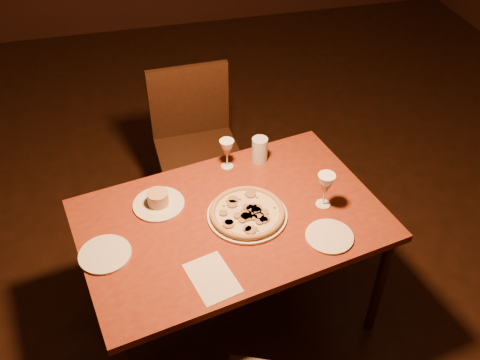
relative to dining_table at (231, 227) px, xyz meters
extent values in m
plane|color=black|center=(0.28, 0.17, -0.66)|extent=(7.00, 7.00, 0.00)
cube|color=brown|center=(0.00, 0.00, 0.04)|extent=(1.48, 1.10, 0.04)
cylinder|color=black|center=(-0.67, 0.26, -0.32)|extent=(0.05, 0.05, 0.68)
cylinder|color=black|center=(0.67, -0.26, -0.32)|extent=(0.05, 0.05, 0.68)
cylinder|color=black|center=(0.54, 0.48, -0.32)|extent=(0.05, 0.05, 0.68)
cube|color=black|center=(-0.01, 0.76, -0.16)|extent=(0.48, 0.48, 0.04)
cube|color=black|center=(-0.02, 0.98, 0.09)|extent=(0.47, 0.05, 0.45)
cylinder|color=black|center=(-0.20, 0.56, -0.42)|extent=(0.04, 0.04, 0.48)
cylinder|color=black|center=(-0.21, 0.94, -0.42)|extent=(0.04, 0.04, 0.48)
cylinder|color=black|center=(0.18, 0.58, -0.42)|extent=(0.04, 0.04, 0.48)
cylinder|color=black|center=(0.17, 0.95, -0.42)|extent=(0.04, 0.04, 0.48)
cylinder|color=silver|center=(0.07, -0.01, 0.07)|extent=(0.36, 0.36, 0.01)
cylinder|color=beige|center=(0.07, -0.01, 0.08)|extent=(0.33, 0.33, 0.01)
torus|color=tan|center=(0.07, -0.01, 0.09)|extent=(0.34, 0.34, 0.03)
cylinder|color=silver|center=(-0.31, 0.16, 0.07)|extent=(0.24, 0.24, 0.01)
cylinder|color=tan|center=(-0.31, 0.16, 0.11)|extent=(0.10, 0.10, 0.06)
cylinder|color=silver|center=(0.23, 0.37, 0.13)|extent=(0.08, 0.08, 0.13)
cylinder|color=silver|center=(-0.56, -0.09, 0.07)|extent=(0.22, 0.22, 0.01)
cylinder|color=silver|center=(0.38, -0.22, 0.07)|extent=(0.21, 0.21, 0.01)
cube|color=beige|center=(-0.15, -0.32, 0.06)|extent=(0.22, 0.27, 0.00)
camera|label=1|loc=(-0.38, -1.68, 1.76)|focal=40.00mm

